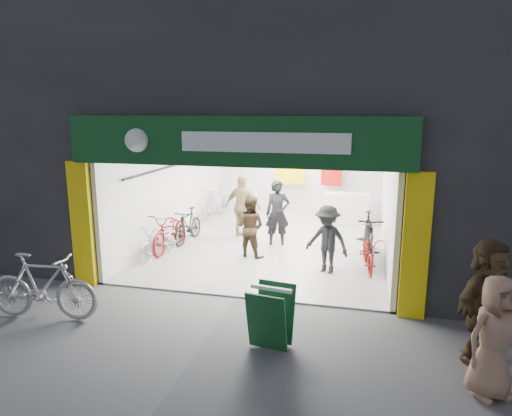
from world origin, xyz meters
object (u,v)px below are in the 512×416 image
at_px(bike_left_front, 160,241).
at_px(pedestrian_near, 495,337).
at_px(parked_bike, 43,286).
at_px(sandwich_board, 271,315).
at_px(bike_right_front, 368,238).

relative_size(bike_left_front, pedestrian_near, 1.02).
bearing_deg(parked_bike, sandwich_board, -96.27).
bearing_deg(pedestrian_near, parked_bike, 147.50).
distance_m(bike_right_front, pedestrian_near, 5.24).
bearing_deg(pedestrian_near, bike_left_front, 119.72).
distance_m(bike_right_front, parked_bike, 7.08).
xyz_separation_m(bike_left_front, parked_bike, (-0.51, -3.58, 0.17)).
bearing_deg(pedestrian_near, sandwich_board, 142.10).
distance_m(bike_right_front, sandwich_board, 4.71).
relative_size(bike_left_front, parked_bike, 0.83).
xyz_separation_m(parked_bike, sandwich_board, (4.07, -0.03, -0.07)).
bearing_deg(bike_right_front, bike_left_front, -174.54).
xyz_separation_m(bike_right_front, pedestrian_near, (1.56, -5.00, 0.21)).
xyz_separation_m(pedestrian_near, sandwich_board, (-2.99, 0.52, -0.28)).
distance_m(bike_left_front, parked_bike, 3.62).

